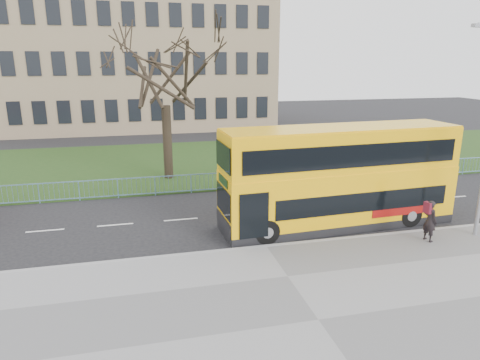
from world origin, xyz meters
The scene contains 9 objects.
ground centered at (0.00, 0.00, 0.00)m, with size 120.00×120.00×0.00m, color black.
pavement centered at (0.00, -6.75, 0.06)m, with size 80.00×10.50×0.12m, color slate.
kerb centered at (0.00, -1.55, 0.07)m, with size 80.00×0.20×0.14m, color gray.
grass_verge centered at (0.00, 14.30, 0.04)m, with size 80.00×15.40×0.08m, color #1C3A15.
guard_railing centered at (0.00, 6.60, 0.55)m, with size 40.00×0.12×1.10m, color #6593B3, non-canonical shape.
bare_tree centered at (-3.00, 10.00, 5.50)m, with size 7.59×7.59×10.84m, color black, non-canonical shape.
civic_building centered at (-5.00, 35.00, 7.00)m, with size 30.00×15.00×14.00m, color #8C7659.
yellow_bus centered at (3.89, 0.22, 2.39)m, with size 10.73×3.08×4.45m.
pedestrian centered at (6.62, -2.58, 0.98)m, with size 0.63×0.41×1.73m, color black.
Camera 1 is at (-4.65, -16.64, 7.26)m, focal length 32.00 mm.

